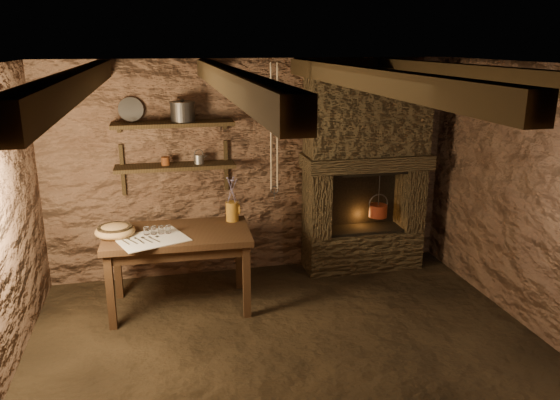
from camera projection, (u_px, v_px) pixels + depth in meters
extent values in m
plane|color=black|center=(295.00, 360.00, 4.57)|extent=(4.50, 4.50, 0.00)
cube|color=#4E3224|center=(252.00, 169.00, 6.11)|extent=(4.50, 0.04, 2.40)
cube|color=#4E3224|center=(410.00, 371.00, 2.36)|extent=(4.50, 0.04, 2.40)
cube|color=#4E3224|center=(549.00, 207.00, 4.70)|extent=(0.04, 4.00, 2.40)
cube|color=black|center=(298.00, 66.00, 3.90)|extent=(4.50, 4.00, 0.04)
cube|color=black|center=(78.00, 82.00, 3.61)|extent=(0.14, 3.95, 0.16)
cube|color=black|center=(228.00, 80.00, 3.82)|extent=(0.14, 3.95, 0.16)
cube|color=black|center=(363.00, 78.00, 4.03)|extent=(0.14, 3.95, 0.16)
cube|color=black|center=(484.00, 76.00, 4.23)|extent=(0.14, 3.95, 0.16)
cube|color=black|center=(175.00, 167.00, 5.75)|extent=(1.25, 0.30, 0.04)
cube|color=black|center=(173.00, 124.00, 5.62)|extent=(1.25, 0.30, 0.04)
cube|color=#3B2E1D|center=(362.00, 248.00, 6.42)|extent=(1.35, 0.45, 0.45)
cube|color=#3B2E1D|center=(317.00, 203.00, 6.13)|extent=(0.23, 0.45, 0.75)
cube|color=#3B2E1D|center=(409.00, 197.00, 6.37)|extent=(0.23, 0.45, 0.75)
cube|color=#3B2E1D|center=(367.00, 161.00, 6.10)|extent=(1.43, 0.51, 0.16)
cube|color=#3B2E1D|center=(368.00, 112.00, 5.97)|extent=(1.35, 0.45, 0.94)
cube|color=black|center=(358.00, 195.00, 6.43)|extent=(0.90, 0.06, 0.75)
cube|color=#331F12|center=(178.00, 235.00, 5.29)|extent=(1.42, 0.84, 0.06)
cube|color=#331F12|center=(178.00, 243.00, 5.31)|extent=(1.30, 0.72, 0.10)
cube|color=beige|center=(152.00, 239.00, 5.08)|extent=(0.73, 0.67, 0.01)
cylinder|color=#A36B1F|center=(232.00, 211.00, 5.58)|extent=(0.14, 0.14, 0.20)
torus|color=#A36B1F|center=(239.00, 209.00, 5.59)|extent=(0.02, 0.11, 0.11)
ellipsoid|color=olive|center=(115.00, 231.00, 5.17)|extent=(0.39, 0.39, 0.13)
cylinder|color=#2D2A28|center=(183.00, 113.00, 5.61)|extent=(0.31, 0.31, 0.19)
cylinder|color=#989893|center=(131.00, 110.00, 5.59)|extent=(0.26, 0.13, 0.25)
cylinder|color=#5A2912|center=(166.00, 161.00, 5.71)|extent=(0.10, 0.10, 0.09)
cylinder|color=maroon|center=(378.00, 211.00, 6.28)|extent=(0.27, 0.27, 0.14)
torus|color=#2D2A28|center=(378.00, 204.00, 6.26)|extent=(0.23, 0.01, 0.23)
cylinder|color=#2D2A28|center=(379.00, 190.00, 6.21)|extent=(0.01, 0.01, 0.44)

